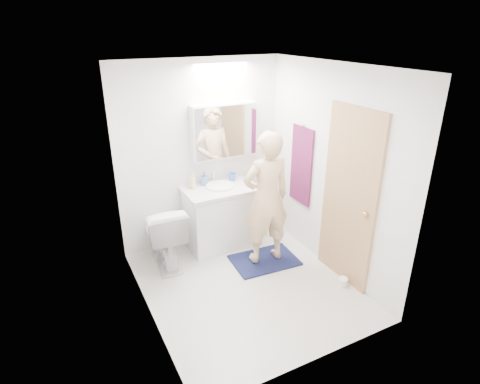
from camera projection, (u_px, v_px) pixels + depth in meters
floor at (246, 284)px, 4.50m from camera, size 2.50×2.50×0.00m
ceiling at (248, 66)px, 3.56m from camera, size 2.50×2.50×0.00m
wall_back at (201, 155)px, 5.05m from camera, size 2.50×0.00×2.50m
wall_front at (324, 243)px, 3.01m from camera, size 2.50×0.00×2.50m
wall_left at (140, 209)px, 3.57m from camera, size 0.00×2.50×2.50m
wall_right at (331, 171)px, 4.49m from camera, size 0.00×2.50×2.50m
vanity_cabinet at (221, 218)px, 5.19m from camera, size 0.90×0.55×0.78m
countertop at (221, 189)px, 5.03m from camera, size 0.95×0.58×0.04m
sink_basin at (220, 186)px, 5.04m from camera, size 0.36×0.36×0.03m
faucet at (214, 177)px, 5.17m from camera, size 0.02×0.02×0.16m
medicine_cabinet at (224, 131)px, 5.00m from camera, size 0.88×0.14×0.70m
mirror_panel at (227, 132)px, 4.94m from camera, size 0.84×0.01×0.66m
toilet at (163, 234)px, 4.75m from camera, size 0.50×0.83×0.82m
bath_rug at (264, 260)px, 4.94m from camera, size 0.84×0.60×0.02m
person at (266, 199)px, 4.61m from camera, size 0.62×0.43×1.63m
door at (349, 198)px, 4.28m from camera, size 0.04×0.80×2.00m
door_knob at (365, 214)px, 4.03m from camera, size 0.06×0.06×0.06m
towel at (301, 166)px, 4.97m from camera, size 0.02×0.42×1.00m
towel_hook at (303, 125)px, 4.76m from camera, size 0.07×0.02×0.02m
soap_bottle_a at (193, 180)px, 4.97m from camera, size 0.09×0.09×0.21m
soap_bottle_b at (205, 179)px, 5.08m from camera, size 0.11×0.11×0.18m
toothbrush_cup at (232, 177)px, 5.24m from camera, size 0.14×0.14×0.10m
toilet_paper_roll at (343, 282)px, 4.46m from camera, size 0.11×0.11×0.10m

